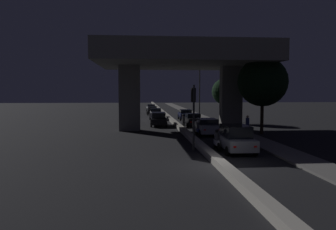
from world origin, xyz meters
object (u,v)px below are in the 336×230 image
at_px(car_silver_lead, 235,138).
at_px(car_black_lead_oncoming, 159,119).
at_px(motorcycle_blue_filtering_mid, 198,129).
at_px(car_black_third, 193,120).
at_px(car_white_fourth_oncoming, 151,108).
at_px(car_silver_second, 207,126).
at_px(motorcycle_white_filtering_near, 217,141).
at_px(car_black_third_oncoming, 152,110).
at_px(traffic_light_left_of_median, 193,106).
at_px(pedestrian_on_sidewalk, 247,125).
at_px(car_dark_blue_fourth, 185,114).
at_px(motorcycle_black_filtering_far, 183,122).
at_px(car_white_second_oncoming, 156,114).
at_px(street_lamp, 198,84).

height_order(car_silver_lead, car_black_lead_oncoming, car_silver_lead).
bearing_deg(car_black_lead_oncoming, motorcycle_blue_filtering_mid, 20.64).
bearing_deg(car_black_third, car_white_fourth_oncoming, 4.69).
bearing_deg(car_silver_second, motorcycle_white_filtering_near, 172.59).
height_order(car_black_lead_oncoming, car_black_third_oncoming, car_black_lead_oncoming).
bearing_deg(traffic_light_left_of_median, car_silver_second, 72.46).
bearing_deg(traffic_light_left_of_median, pedestrian_on_sidewalk, 49.71).
bearing_deg(car_silver_lead, car_dark_blue_fourth, 0.74).
xyz_separation_m(car_white_fourth_oncoming, motorcycle_black_filtering_far, (2.58, -30.28, -0.07)).
bearing_deg(car_silver_lead, traffic_light_left_of_median, 83.11).
height_order(car_silver_lead, car_silver_second, car_silver_lead).
xyz_separation_m(car_black_lead_oncoming, motorcycle_black_filtering_far, (2.69, -1.97, -0.19)).
height_order(car_black_third_oncoming, motorcycle_black_filtering_far, motorcycle_black_filtering_far).
height_order(car_white_fourth_oncoming, motorcycle_blue_filtering_mid, motorcycle_blue_filtering_mid).
height_order(traffic_light_left_of_median, motorcycle_black_filtering_far, traffic_light_left_of_median).
relative_size(car_black_third, motorcycle_white_filtering_near, 2.10).
relative_size(car_silver_lead, motorcycle_black_filtering_far, 2.50).
height_order(car_black_lead_oncoming, motorcycle_white_filtering_near, car_black_lead_oncoming).
bearing_deg(car_black_third, motorcycle_black_filtering_far, 132.99).
xyz_separation_m(car_black_third, car_white_fourth_oncoming, (-3.84, 28.98, -0.05)).
bearing_deg(car_black_third_oncoming, car_white_fourth_oncoming, 178.14).
bearing_deg(car_black_third, traffic_light_left_of_median, 168.05).
bearing_deg(traffic_light_left_of_median, car_black_third, 80.91).
bearing_deg(pedestrian_on_sidewalk, car_white_second_oncoming, 111.78).
bearing_deg(traffic_light_left_of_median, car_silver_lead, -7.80).
bearing_deg(car_dark_blue_fourth, car_black_lead_oncoming, 152.36).
relative_size(car_silver_second, car_black_third, 1.14).
relative_size(car_silver_lead, car_dark_blue_fourth, 1.02).
bearing_deg(car_silver_second, motorcycle_blue_filtering_mid, 134.34).
distance_m(motorcycle_white_filtering_near, motorcycle_black_filtering_far, 14.22).
xyz_separation_m(car_white_second_oncoming, car_black_third_oncoming, (-0.19, 8.97, -0.05)).
relative_size(car_silver_second, car_white_fourth_oncoming, 1.01).
xyz_separation_m(car_black_third, motorcycle_white_filtering_near, (-0.83, -15.50, -0.13)).
height_order(car_silver_second, pedestrian_on_sidewalk, pedestrian_on_sidewalk).
relative_size(traffic_light_left_of_median, car_silver_second, 0.95).
bearing_deg(car_black_third, pedestrian_on_sidewalk, -159.45).
bearing_deg(car_black_third_oncoming, car_dark_blue_fourth, 21.15).
relative_size(car_white_fourth_oncoming, motorcycle_black_filtering_far, 2.68).
bearing_deg(motorcycle_black_filtering_far, car_dark_blue_fourth, -6.15).
distance_m(traffic_light_left_of_median, motorcycle_white_filtering_near, 3.02).
xyz_separation_m(car_black_third, car_dark_blue_fourth, (0.34, 8.55, 0.03)).
xyz_separation_m(car_silver_second, car_black_third, (-0.12, 7.47, -0.05)).
xyz_separation_m(traffic_light_left_of_median, street_lamp, (4.81, 25.31, 2.11)).
bearing_deg(car_black_third_oncoming, traffic_light_left_of_median, 1.39).
distance_m(car_white_second_oncoming, motorcycle_blue_filtering_mid, 18.89).
relative_size(car_silver_second, car_black_third_oncoming, 1.06).
bearing_deg(car_dark_blue_fourth, motorcycle_white_filtering_near, 178.15).
bearing_deg(car_silver_lead, motorcycle_blue_filtering_mid, 8.94).
bearing_deg(motorcycle_white_filtering_near, car_white_fourth_oncoming, 6.91).
relative_size(car_black_third_oncoming, car_white_fourth_oncoming, 0.95).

